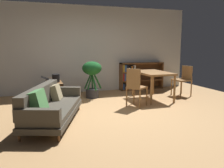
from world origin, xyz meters
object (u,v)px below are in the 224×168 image
dining_chair_near (183,78)px  potted_floor_plant (92,74)px  dining_chair_far (136,85)px  dining_table (153,75)px  media_console (54,91)px  bookshelf (138,76)px  desk_speaker (56,78)px  open_laptop (50,79)px  fabric_couch (50,105)px

dining_chair_near → potted_floor_plant: bearing=168.3°
dining_chair_near → dining_chair_far: bearing=-157.9°
potted_floor_plant → dining_table: (1.53, -0.70, -0.00)m
media_console → bookshelf: size_ratio=0.84×
desk_speaker → dining_table: bearing=-9.0°
desk_speaker → bookshelf: size_ratio=0.14×
media_console → open_laptop: size_ratio=2.87×
dining_table → dining_chair_far: dining_chair_far is taller
bookshelf → media_console: bearing=-163.4°
bookshelf → fabric_couch: bearing=-138.4°
fabric_couch → dining_table: bearing=22.8°
fabric_couch → potted_floor_plant: bearing=55.8°
fabric_couch → dining_table: (2.81, 1.18, 0.34)m
fabric_couch → open_laptop: (0.15, 2.09, 0.23)m
media_console → dining_table: (2.59, -0.69, 0.41)m
open_laptop → media_console: bearing=-70.7°
desk_speaker → dining_chair_near: (3.65, -0.25, -0.13)m
dining_table → dining_chair_far: 0.99m
fabric_couch → media_console: size_ratio=1.70×
dining_table → bookshelf: 1.57m
potted_floor_plant → fabric_couch: bearing=-124.2°
desk_speaker → dining_table: (2.55, -0.40, 0.03)m
fabric_couch → potted_floor_plant: 2.30m
potted_floor_plant → dining_chair_near: bearing=-11.7°
dining_table → dining_chair_near: bearing=8.1°
desk_speaker → dining_table: 2.58m
dining_table → bookshelf: bearing=80.7°
potted_floor_plant → bookshelf: size_ratio=0.68×
desk_speaker → bookshelf: 3.03m
media_console → dining_chair_far: size_ratio=1.38×
media_console → open_laptop: 0.38m
desk_speaker → dining_chair_far: size_ratio=0.22×
media_console → dining_chair_near: bearing=-8.2°
open_laptop → dining_chair_far: (1.89, -1.51, -0.04)m
open_laptop → dining_chair_near: bearing=-11.3°
dining_chair_near → dining_chair_far: dining_chair_far is taller
dining_chair_far → dining_chair_near: bearing=22.1°
open_laptop → dining_chair_far: size_ratio=0.48×
open_laptop → dining_table: 2.81m
fabric_couch → bookshelf: (3.06, 2.71, 0.12)m
fabric_couch → dining_chair_near: (3.91, 1.34, 0.18)m
media_console → dining_table: 2.71m
dining_chair_near → desk_speaker: bearing=176.1°
desk_speaker → dining_chair_near: size_ratio=0.23×
potted_floor_plant → dining_chair_near: potted_floor_plant is taller
dining_chair_near → bookshelf: (-0.85, 1.38, -0.06)m
dining_table → fabric_couch: bearing=-157.2°
potted_floor_plant → dining_table: 1.68m
media_console → desk_speaker: 0.47m
desk_speaker → dining_chair_near: 3.67m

